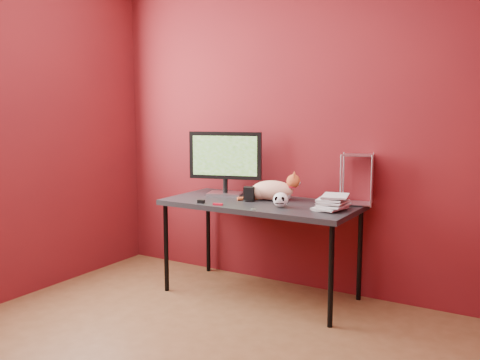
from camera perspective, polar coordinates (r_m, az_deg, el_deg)
The scene contains 11 objects.
room at distance 2.84m, azimuth -8.39°, elevation 6.95°, with size 3.52×3.52×2.61m.
desk at distance 4.14m, azimuth 2.24°, elevation -3.02°, with size 1.50×0.70×0.75m.
monitor at distance 4.40m, azimuth -1.59°, elevation 2.14°, with size 0.59×0.27×0.52m.
cat at distance 4.20m, azimuth 3.51°, elevation -1.08°, with size 0.44×0.31×0.23m.
skull_mug at distance 3.91m, azimuth 4.36°, elevation -2.11°, with size 0.11×0.12×0.11m.
speaker at distance 4.15m, azimuth 0.96°, elevation -1.56°, with size 0.10×0.10×0.11m.
book_stack at distance 3.85m, azimuth 8.86°, elevation 5.90°, with size 0.23×0.28×1.21m.
wire_rack at distance 4.09m, azimuth 12.38°, elevation 0.08°, with size 0.26×0.23×0.38m.
pocket_knife at distance 3.99m, azimuth -2.38°, elevation -2.60°, with size 0.08×0.02×0.02m, color #B60D21.
black_gadget at distance 4.08m, azimuth -4.17°, elevation -2.31°, with size 0.05×0.03×0.03m, color black.
washer at distance 3.84m, azimuth 1.44°, elevation -3.12°, with size 0.04×0.04×0.00m, color #ACACB1.
Camera 1 is at (1.79, -2.20, 1.50)m, focal length 40.00 mm.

